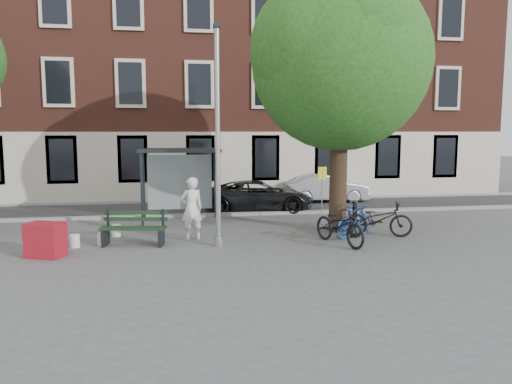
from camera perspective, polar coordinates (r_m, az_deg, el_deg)
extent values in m
plane|color=#4C4C4F|center=(14.23, -4.28, -6.16)|extent=(90.00, 90.00, 0.00)
cube|color=#28282B|center=(21.09, -5.99, -1.87)|extent=(40.00, 4.00, 0.01)
cube|color=gray|center=(19.11, -5.63, -2.61)|extent=(40.00, 0.25, 0.12)
cube|color=gray|center=(23.06, -6.30, -0.98)|extent=(40.00, 0.25, 0.12)
cube|color=brown|center=(27.10, -6.98, 14.91)|extent=(30.00, 8.00, 14.00)
cylinder|color=#9EA0A3|center=(13.87, -4.39, 6.00)|extent=(0.14, 0.14, 6.00)
cylinder|color=#9EA0A3|center=(14.21, -4.29, -5.69)|extent=(0.28, 0.28, 0.24)
cube|color=#1E2328|center=(14.15, -4.51, 18.45)|extent=(0.18, 0.35, 0.12)
cylinder|color=black|center=(16.25, 9.37, 1.47)|extent=(0.56, 0.56, 3.40)
sphere|color=#1C4D17|center=(16.32, 9.63, 14.51)|extent=(5.60, 5.60, 5.60)
sphere|color=#1C4D17|center=(17.07, 12.19, 15.82)|extent=(3.92, 3.92, 3.92)
sphere|color=#1C4D17|center=(15.84, 7.18, 15.89)|extent=(4.20, 4.20, 4.20)
sphere|color=#1C4D17|center=(15.64, 11.53, 17.03)|extent=(3.64, 3.64, 3.64)
cube|color=#1E2328|center=(17.36, -12.92, 0.24)|extent=(0.08, 0.08, 2.50)
cube|color=#1E2328|center=(17.39, -4.34, 0.41)|extent=(0.08, 0.08, 2.50)
cube|color=#1E2328|center=(18.55, -12.70, 0.67)|extent=(0.08, 0.08, 2.50)
cube|color=#1E2328|center=(18.58, -4.67, 0.83)|extent=(0.08, 0.08, 2.50)
cube|color=#1E2328|center=(17.82, -8.73, 4.73)|extent=(2.85, 1.45, 0.12)
cube|color=#8C999E|center=(18.50, -8.69, 1.13)|extent=(2.34, 0.04, 2.00)
cube|color=#1E2328|center=(17.97, -4.52, 1.02)|extent=(0.12, 1.14, 2.12)
cube|color=#D84C19|center=(17.98, -4.29, 1.03)|extent=(0.02, 0.90, 1.62)
imported|color=white|center=(15.00, -7.36, -1.88)|extent=(0.78, 0.63, 1.87)
cube|color=#1E2328|center=(14.83, -16.82, -4.97)|extent=(0.19, 0.59, 0.48)
cube|color=#1E2328|center=(14.43, -10.76, -5.12)|extent=(0.19, 0.59, 0.48)
cube|color=#163219|center=(14.38, -14.05, -4.19)|extent=(1.85, 0.45, 0.04)
cube|color=#163219|center=(14.56, -13.86, -4.05)|extent=(1.85, 0.45, 0.04)
cube|color=#163219|center=(14.74, -13.67, -3.91)|extent=(1.85, 0.45, 0.04)
cube|color=#163219|center=(14.81, -13.59, -3.02)|extent=(1.84, 0.38, 0.11)
cube|color=#163219|center=(14.77, -13.62, -2.29)|extent=(1.84, 0.38, 0.11)
imported|color=black|center=(15.80, 13.82, -3.04)|extent=(2.17, 1.27, 1.08)
imported|color=navy|center=(15.58, 11.19, -3.26)|extent=(1.65, 1.28, 0.99)
imported|color=black|center=(14.47, 9.55, -3.76)|extent=(1.41, 2.26, 1.12)
imported|color=black|center=(16.17, 11.15, -2.77)|extent=(1.23, 1.80, 1.06)
imported|color=black|center=(20.27, 0.28, -0.44)|extent=(4.62, 2.46, 1.24)
imported|color=#A4A7AC|center=(23.09, 8.04, 0.44)|extent=(3.87, 1.44, 1.26)
cube|color=maroon|center=(13.97, -22.93, -5.07)|extent=(1.05, 0.88, 0.90)
cube|color=navy|center=(15.23, -22.51, -5.43)|extent=(0.64, 0.54, 0.20)
cylinder|color=silver|center=(14.90, -17.15, -5.16)|extent=(0.36, 0.36, 0.36)
cylinder|color=white|center=(14.90, -20.02, -5.27)|extent=(0.30, 0.30, 0.36)
cylinder|color=silver|center=(16.05, -15.65, -4.25)|extent=(0.37, 0.37, 0.36)
cylinder|color=#9EA0A3|center=(17.77, 7.54, -0.43)|extent=(0.04, 0.04, 1.92)
cube|color=#F8F41B|center=(17.68, 7.58, 2.14)|extent=(0.34, 0.12, 0.45)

